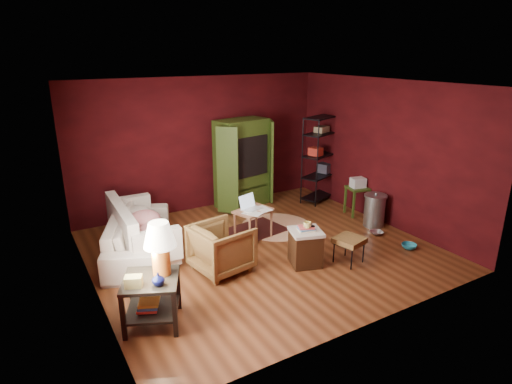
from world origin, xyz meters
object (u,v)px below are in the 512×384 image
Objects in this scene: hamper at (305,247)px; wire_shelving at (321,155)px; side_table at (156,264)px; tv_armoire at (243,162)px; armchair at (221,246)px; laptop_desk at (253,213)px; sofa at (138,228)px.

hamper is 3.29m from wire_shelving.
tv_armoire is (2.98, 3.21, 0.20)m from side_table.
armchair is at bearing -171.82° from wire_shelving.
side_table reaches higher than hamper.
wire_shelving is (2.39, 1.09, 0.55)m from laptop_desk.
hamper is 0.83× the size of laptop_desk.
sofa reaches higher than hamper.
side_table is at bearing -173.75° from hamper.
armchair is 1.54m from side_table.
armchair is at bearing -121.41° from sofa.
wire_shelving is (1.69, -0.56, 0.06)m from tv_armoire.
side_table is at bearing -143.88° from tv_armoire.
wire_shelving reaches higher than laptop_desk.
wire_shelving is (4.66, 2.65, 0.26)m from side_table.
laptop_desk is 0.42× the size of wire_shelving.
laptop_desk is at bearing -124.01° from tv_armoire.
side_table is 0.69× the size of tv_armoire.
side_table is 2.57m from hamper.
wire_shelving is at bearing 29.58° from side_table.
sofa is at bearing 141.00° from hamper.
sofa is at bearing 167.35° from wire_shelving.
wire_shelving is (2.15, 2.37, 0.75)m from hamper.
sofa is 2.01m from laptop_desk.
armchair is at bearing 31.73° from side_table.
tv_armoire reaches higher than armchair.
tv_armoire is (0.47, 2.93, 0.69)m from hamper.
laptop_desk is at bearing -175.99° from wire_shelving.
armchair is 3.92m from wire_shelving.
wire_shelving is at bearing 47.77° from hamper.
sofa is 2.95m from tv_armoire.
wire_shelving reaches higher than tv_armoire.
tv_armoire reaches higher than sofa.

